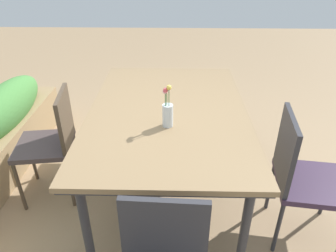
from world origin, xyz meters
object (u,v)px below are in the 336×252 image
dining_table (168,117)px  flower_vase (168,112)px  chair_far_side (53,139)px  chair_near_left (301,173)px

dining_table → flower_vase: size_ratio=5.83×
dining_table → flower_vase: (-0.23, -0.00, 0.16)m
chair_far_side → chair_near_left: 1.82m
dining_table → chair_near_left: chair_near_left is taller
dining_table → chair_near_left: size_ratio=1.84×
chair_far_side → dining_table: bearing=-98.3°
dining_table → flower_vase: bearing=-179.3°
chair_near_left → flower_vase: bearing=-91.7°
dining_table → flower_vase: flower_vase is taller
flower_vase → dining_table: bearing=0.7°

